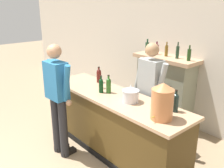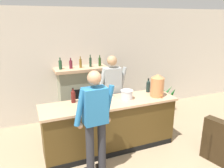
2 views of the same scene
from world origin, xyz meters
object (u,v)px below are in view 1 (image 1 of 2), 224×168
object	(u,v)px
wine_glass_front_left	(131,87)
wine_glass_mid_counter	(102,82)
fireplace_stone	(164,89)
person_bartender	(150,92)
wine_bottle_rose_blush	(99,75)
person_customer	(58,96)
copper_dispenser	(162,101)
ice_bucket_steel	(131,96)
wine_bottle_chardonnay_pale	(109,85)
wine_bottle_merlot_tall	(101,85)
wine_bottle_burgundy_dark	(175,102)

from	to	relation	value
wine_glass_front_left	wine_glass_mid_counter	xyz separation A→B (m)	(-0.50, -0.17, 0.00)
fireplace_stone	person_bartender	size ratio (longest dim) A/B	0.94
wine_bottle_rose_blush	wine_glass_mid_counter	size ratio (longest dim) A/B	1.78
person_customer	copper_dispenser	distance (m)	1.62
ice_bucket_steel	wine_bottle_chardonnay_pale	distance (m)	0.48
wine_bottle_merlot_tall	wine_glass_mid_counter	distance (m)	0.20
wine_bottle_burgundy_dark	wine_glass_mid_counter	distance (m)	1.33
person_customer	wine_bottle_burgundy_dark	distance (m)	1.72
wine_glass_front_left	copper_dispenser	bearing A→B (deg)	-20.57
copper_dispenser	wine_glass_front_left	xyz separation A→B (m)	(-0.84, 0.32, -0.12)
copper_dispenser	wine_glass_front_left	world-z (taller)	copper_dispenser
ice_bucket_steel	wine_bottle_rose_blush	bearing A→B (deg)	168.08
person_bartender	wine_bottle_rose_blush	distance (m)	0.97
wine_glass_mid_counter	fireplace_stone	bearing A→B (deg)	82.03
wine_bottle_merlot_tall	wine_glass_front_left	distance (m)	0.47
copper_dispenser	person_bartender	bearing A→B (deg)	139.38
wine_glass_front_left	wine_bottle_merlot_tall	bearing A→B (deg)	-139.53
fireplace_stone	wine_bottle_burgundy_dark	xyz separation A→B (m)	(1.12, -1.26, 0.43)
wine_bottle_merlot_tall	wine_bottle_rose_blush	bearing A→B (deg)	145.84
fireplace_stone	wine_bottle_rose_blush	world-z (taller)	fireplace_stone
wine_bottle_chardonnay_pale	wine_glass_mid_counter	xyz separation A→B (m)	(-0.23, 0.05, -0.02)
person_customer	person_bartender	size ratio (longest dim) A/B	1.01
person_bartender	wine_bottle_rose_blush	size ratio (longest dim) A/B	6.27
fireplace_stone	copper_dispenser	bearing A→B (deg)	-53.76
wine_bottle_rose_blush	wine_glass_mid_counter	xyz separation A→B (m)	(0.28, -0.16, -0.02)
person_bartender	wine_bottle_burgundy_dark	world-z (taller)	person_bartender
copper_dispenser	wine_glass_mid_counter	distance (m)	1.36
fireplace_stone	person_customer	world-z (taller)	person_customer
ice_bucket_steel	wine_bottle_merlot_tall	bearing A→B (deg)	-172.07
fireplace_stone	wine_bottle_merlot_tall	size ratio (longest dim) A/B	6.00
person_bartender	wine_glass_front_left	xyz separation A→B (m)	(-0.12, -0.30, 0.12)
person_customer	person_bartender	distance (m)	1.43
fireplace_stone	wine_bottle_chardonnay_pale	bearing A→B (deg)	-88.58
copper_dispenser	wine_bottle_merlot_tall	distance (m)	1.20
wine_bottle_burgundy_dark	wine_glass_front_left	xyz separation A→B (m)	(-0.82, 0.01, -0.02)
fireplace_stone	wine_glass_mid_counter	size ratio (longest dim) A/B	10.46
fireplace_stone	ice_bucket_steel	world-z (taller)	fireplace_stone
person_bartender	wine_glass_mid_counter	world-z (taller)	person_bartender
wine_bottle_merlot_tall	ice_bucket_steel	bearing A→B (deg)	7.93
person_customer	wine_bottle_merlot_tall	world-z (taller)	person_customer
wine_bottle_merlot_tall	person_customer	bearing A→B (deg)	-115.99
wine_bottle_rose_blush	wine_glass_mid_counter	bearing A→B (deg)	-29.70
copper_dispenser	wine_bottle_merlot_tall	size ratio (longest dim) A/B	1.67
person_bartender	wine_bottle_burgundy_dark	bearing A→B (deg)	-24.24
fireplace_stone	person_customer	bearing A→B (deg)	-99.11
person_bartender	wine_bottle_burgundy_dark	size ratio (longest dim) A/B	5.94
person_customer	wine_glass_front_left	distance (m)	1.12
copper_dispenser	wine_bottle_rose_blush	world-z (taller)	copper_dispenser
person_customer	copper_dispenser	world-z (taller)	person_customer
wine_bottle_burgundy_dark	wine_glass_front_left	distance (m)	0.82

